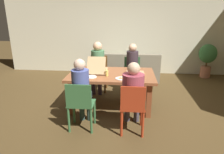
% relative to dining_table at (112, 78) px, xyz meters
% --- Properties ---
extents(ground_plane, '(20.00, 20.00, 0.00)m').
position_rel_dining_table_xyz_m(ground_plane, '(0.00, 0.00, -0.64)').
color(ground_plane, '#4F3B1F').
extents(back_wall, '(7.54, 0.12, 2.95)m').
position_rel_dining_table_xyz_m(back_wall, '(0.00, 2.72, 0.83)').
color(back_wall, beige).
rests_on(back_wall, ground).
extents(dining_table, '(1.76, 1.08, 0.74)m').
position_rel_dining_table_xyz_m(dining_table, '(0.00, 0.00, 0.00)').
color(dining_table, brown).
rests_on(dining_table, ground).
extents(chair_0, '(0.40, 0.43, 0.88)m').
position_rel_dining_table_xyz_m(chair_0, '(0.43, -1.00, -0.16)').
color(chair_0, '#AD351A').
rests_on(chair_0, ground).
extents(person_0, '(0.35, 0.55, 1.21)m').
position_rel_dining_table_xyz_m(person_0, '(0.43, -0.86, 0.07)').
color(person_0, '#443E47').
rests_on(person_0, ground).
extents(chair_1, '(0.42, 0.45, 0.86)m').
position_rel_dining_table_xyz_m(chair_1, '(0.43, 1.03, -0.15)').
color(chair_1, '#346539').
rests_on(chair_1, ground).
extents(person_1, '(0.29, 0.52, 1.23)m').
position_rel_dining_table_xyz_m(person_1, '(0.43, 0.87, 0.07)').
color(person_1, '#3E3041').
rests_on(person_1, ground).
extents(chair_2, '(0.44, 0.38, 0.87)m').
position_rel_dining_table_xyz_m(chair_2, '(-0.43, -0.98, -0.15)').
color(chair_2, '#356639').
rests_on(chair_2, ground).
extents(person_2, '(0.29, 0.47, 1.24)m').
position_rel_dining_table_xyz_m(person_2, '(-0.43, -0.85, 0.08)').
color(person_2, '#2E443D').
rests_on(person_2, ground).
extents(chair_3, '(0.45, 0.42, 0.88)m').
position_rel_dining_table_xyz_m(chair_3, '(-0.43, 1.01, -0.15)').
color(chair_3, brown).
rests_on(chair_3, ground).
extents(person_3, '(0.33, 0.51, 1.27)m').
position_rel_dining_table_xyz_m(person_3, '(-0.43, 0.88, 0.11)').
color(person_3, '#41364B').
rests_on(person_3, ground).
extents(pizza_box_0, '(0.37, 0.57, 0.35)m').
position_rel_dining_table_xyz_m(pizza_box_0, '(-0.30, 0.15, 0.15)').
color(pizza_box_0, tan).
rests_on(pizza_box_0, dining_table).
extents(pizza_box_1, '(0.37, 0.37, 0.03)m').
position_rel_dining_table_xyz_m(pizza_box_1, '(0.49, 0.01, 0.11)').
color(pizza_box_1, tan).
rests_on(pizza_box_1, dining_table).
extents(plate_0, '(0.22, 0.22, 0.01)m').
position_rel_dining_table_xyz_m(plate_0, '(-0.38, -0.28, 0.11)').
color(plate_0, white).
rests_on(plate_0, dining_table).
extents(plate_1, '(0.22, 0.22, 0.03)m').
position_rel_dining_table_xyz_m(plate_1, '(0.21, -0.33, 0.11)').
color(plate_1, white).
rests_on(plate_1, dining_table).
extents(drinking_glass_0, '(0.07, 0.07, 0.13)m').
position_rel_dining_table_xyz_m(drinking_glass_0, '(-0.67, 0.27, 0.17)').
color(drinking_glass_0, '#B14E34').
rests_on(drinking_glass_0, dining_table).
extents(drinking_glass_1, '(0.06, 0.06, 0.12)m').
position_rel_dining_table_xyz_m(drinking_glass_1, '(-0.08, -0.18, 0.16)').
color(drinking_glass_1, '#DECC5D').
rests_on(drinking_glass_1, dining_table).
extents(couch, '(1.83, 0.81, 0.83)m').
position_rel_dining_table_xyz_m(couch, '(0.33, 1.93, -0.35)').
color(couch, gray).
rests_on(couch, ground).
extents(potted_plant, '(0.53, 0.53, 1.05)m').
position_rel_dining_table_xyz_m(potted_plant, '(2.76, 2.34, 0.02)').
color(potted_plant, '#AB684D').
rests_on(potted_plant, ground).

